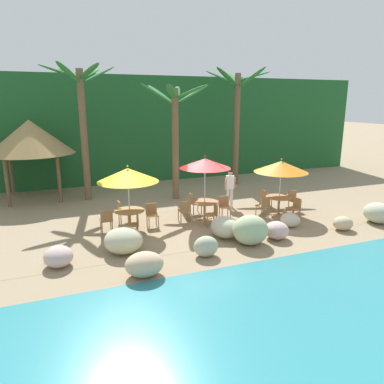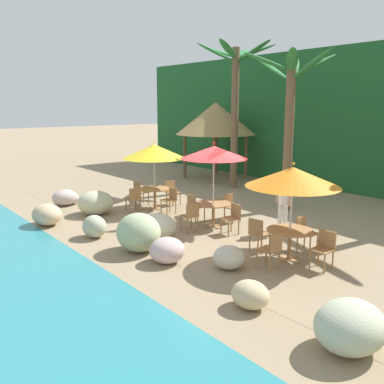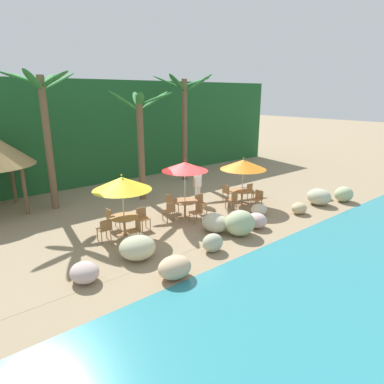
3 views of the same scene
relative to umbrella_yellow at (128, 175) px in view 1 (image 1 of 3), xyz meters
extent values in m
plane|color=#937F60|center=(3.07, -0.06, -2.04)|extent=(120.00, 120.00, 0.00)
cube|color=#937F60|center=(3.07, -0.06, -2.04)|extent=(18.00, 5.20, 0.01)
cube|color=#1E5628|center=(3.07, 8.94, 0.96)|extent=(28.00, 2.40, 6.00)
ellipsoid|color=#B4A4A9|center=(-2.53, -2.02, -1.82)|extent=(0.59, 0.54, 0.45)
ellipsoid|color=#ABBA8B|center=(3.39, -2.82, -1.55)|extent=(1.18, 1.09, 0.98)
ellipsoid|color=beige|center=(5.66, -1.87, -1.78)|extent=(0.72, 0.73, 0.53)
ellipsoid|color=#B1B496|center=(1.66, -3.17, -1.73)|extent=(0.76, 0.64, 0.63)
ellipsoid|color=#CEAD87|center=(-0.39, -3.74, -1.71)|extent=(1.05, 0.86, 0.66)
ellipsoid|color=#C1A9A3|center=(-2.52, -2.27, -1.75)|extent=(0.81, 0.92, 0.58)
ellipsoid|color=beige|center=(4.48, -2.73, -1.74)|extent=(0.81, 0.84, 0.61)
ellipsoid|color=#B9BC9C|center=(9.11, -2.73, -1.65)|extent=(1.01, 1.17, 0.79)
ellipsoid|color=#C8B284|center=(7.24, -2.88, -1.79)|extent=(0.73, 0.65, 0.51)
ellipsoid|color=#BEBA9E|center=(2.91, -1.95, -1.68)|extent=(0.97, 1.14, 0.72)
ellipsoid|color=#BDBE97|center=(-0.61, -1.99, -1.64)|extent=(1.19, 1.19, 0.80)
cylinder|color=silver|center=(0.00, 0.00, -0.97)|extent=(0.04, 0.04, 2.15)
cone|color=yellow|center=(0.00, 0.00, 0.00)|extent=(2.19, 2.19, 0.49)
sphere|color=yellow|center=(0.00, 0.00, 0.32)|extent=(0.07, 0.07, 0.07)
cube|color=#A37547|center=(0.00, 0.00, -2.03)|extent=(0.60, 0.12, 0.03)
cube|color=#A37547|center=(0.00, 0.00, -2.03)|extent=(0.12, 0.60, 0.03)
cylinder|color=#A37547|center=(0.00, 0.00, -1.67)|extent=(0.09, 0.09, 0.71)
cylinder|color=#A37547|center=(0.00, 0.00, -1.32)|extent=(1.10, 1.10, 0.03)
cylinder|color=#9E7042|center=(1.02, -0.21, -1.82)|extent=(0.04, 0.04, 0.45)
cylinder|color=#9E7042|center=(0.66, -0.20, -1.82)|extent=(0.04, 0.04, 0.45)
cylinder|color=#9E7042|center=(1.03, 0.14, -1.82)|extent=(0.04, 0.04, 0.45)
cylinder|color=#9E7042|center=(0.68, 0.16, -1.82)|extent=(0.04, 0.04, 0.45)
cube|color=#9E7042|center=(0.85, -0.03, -1.58)|extent=(0.43, 0.43, 0.03)
cube|color=#9E7042|center=(0.86, 0.17, -1.38)|extent=(0.42, 0.05, 0.42)
cylinder|color=#9E7042|center=(0.14, 1.04, -1.82)|extent=(0.04, 0.04, 0.45)
cylinder|color=#9E7042|center=(0.15, 0.68, -1.82)|extent=(0.04, 0.04, 0.45)
cylinder|color=#9E7042|center=(-0.22, 1.02, -1.82)|extent=(0.04, 0.04, 0.45)
cylinder|color=#9E7042|center=(-0.21, 0.66, -1.82)|extent=(0.04, 0.04, 0.45)
cube|color=#9E7042|center=(-0.04, 0.85, -1.58)|extent=(0.44, 0.44, 0.03)
cube|color=#9E7042|center=(-0.24, 0.84, -1.38)|extent=(0.05, 0.42, 0.42)
cylinder|color=#9E7042|center=(-1.03, 0.17, -1.82)|extent=(0.04, 0.04, 0.45)
cylinder|color=#9E7042|center=(-0.67, 0.18, -1.82)|extent=(0.04, 0.04, 0.45)
cylinder|color=#9E7042|center=(-1.03, -0.18, -1.82)|extent=(0.04, 0.04, 0.45)
cylinder|color=#9E7042|center=(-0.67, -0.18, -1.82)|extent=(0.04, 0.04, 0.45)
cube|color=#9E7042|center=(-0.85, 0.00, -1.58)|extent=(0.42, 0.42, 0.03)
cube|color=#9E7042|center=(-0.85, -0.20, -1.38)|extent=(0.42, 0.04, 0.42)
cylinder|color=#9E7042|center=(-0.30, -1.00, -1.82)|extent=(0.04, 0.04, 0.45)
cylinder|color=#9E7042|center=(-0.26, -0.65, -1.82)|extent=(0.04, 0.04, 0.45)
cylinder|color=#9E7042|center=(0.05, -1.04, -1.82)|extent=(0.04, 0.04, 0.45)
cylinder|color=#9E7042|center=(0.10, -0.69, -1.82)|extent=(0.04, 0.04, 0.45)
cube|color=#9E7042|center=(-0.10, -0.84, -1.58)|extent=(0.47, 0.47, 0.03)
cube|color=#9E7042|center=(0.10, -0.87, -1.38)|extent=(0.09, 0.42, 0.42)
cylinder|color=silver|center=(3.00, 0.07, -0.86)|extent=(0.04, 0.04, 2.37)
cone|color=red|center=(3.00, 0.07, 0.22)|extent=(1.98, 1.98, 0.37)
sphere|color=red|center=(3.00, 0.07, 0.49)|extent=(0.07, 0.07, 0.07)
cube|color=#A37547|center=(3.00, 0.07, -2.03)|extent=(0.60, 0.12, 0.03)
cube|color=#A37547|center=(3.00, 0.07, -2.03)|extent=(0.12, 0.60, 0.03)
cylinder|color=#A37547|center=(3.00, 0.07, -1.67)|extent=(0.09, 0.09, 0.71)
cylinder|color=#A37547|center=(3.00, 0.07, -1.32)|extent=(1.10, 1.10, 0.03)
cylinder|color=#9E7042|center=(4.00, -0.26, -1.82)|extent=(0.04, 0.04, 0.45)
cylinder|color=#9E7042|center=(3.64, -0.21, -1.82)|extent=(0.04, 0.04, 0.45)
cylinder|color=#9E7042|center=(4.05, 0.09, -1.82)|extent=(0.04, 0.04, 0.45)
cylinder|color=#9E7042|center=(3.69, 0.15, -1.82)|extent=(0.04, 0.04, 0.45)
cube|color=#9E7042|center=(3.84, -0.06, -1.58)|extent=(0.48, 0.48, 0.03)
cube|color=#9E7042|center=(3.87, 0.14, -1.38)|extent=(0.42, 0.10, 0.42)
cylinder|color=#9E7042|center=(3.14, 1.10, -1.82)|extent=(0.04, 0.04, 0.45)
cylinder|color=#9E7042|center=(3.15, 0.75, -1.82)|extent=(0.04, 0.04, 0.45)
cylinder|color=#9E7042|center=(2.78, 1.09, -1.82)|extent=(0.04, 0.04, 0.45)
cylinder|color=#9E7042|center=(2.80, 0.73, -1.82)|extent=(0.04, 0.04, 0.45)
cube|color=#9E7042|center=(2.97, 0.92, -1.58)|extent=(0.44, 0.44, 0.03)
cube|color=#9E7042|center=(2.77, 0.91, -1.38)|extent=(0.05, 0.42, 0.42)
cylinder|color=#9E7042|center=(1.99, 0.31, -1.82)|extent=(0.04, 0.04, 0.45)
cylinder|color=#9E7042|center=(2.34, 0.29, -1.82)|extent=(0.04, 0.04, 0.45)
cylinder|color=#9E7042|center=(1.97, -0.05, -1.82)|extent=(0.04, 0.04, 0.45)
cylinder|color=#9E7042|center=(2.32, -0.07, -1.82)|extent=(0.04, 0.04, 0.45)
cube|color=#9E7042|center=(2.16, 0.12, -1.58)|extent=(0.44, 0.44, 0.03)
cube|color=#9E7042|center=(2.14, -0.08, -1.38)|extent=(0.42, 0.06, 0.42)
cylinder|color=#9E7042|center=(2.68, -0.93, -1.82)|extent=(0.04, 0.04, 0.45)
cylinder|color=#9E7042|center=(2.73, -0.57, -1.82)|extent=(0.04, 0.04, 0.45)
cylinder|color=#9E7042|center=(3.04, -0.98, -1.82)|extent=(0.04, 0.04, 0.45)
cylinder|color=#9E7042|center=(3.09, -0.62, -1.82)|extent=(0.04, 0.04, 0.45)
cube|color=#9E7042|center=(2.89, -0.77, -1.58)|extent=(0.47, 0.47, 0.03)
cube|color=#9E7042|center=(3.08, -0.80, -1.38)|extent=(0.09, 0.42, 0.42)
cylinder|color=silver|center=(6.18, -0.38, -0.99)|extent=(0.04, 0.04, 2.11)
cone|color=orange|center=(6.18, -0.38, -0.04)|extent=(2.18, 2.18, 0.45)
sphere|color=orange|center=(6.18, -0.38, 0.27)|extent=(0.07, 0.07, 0.07)
cube|color=#A37547|center=(6.18, -0.38, -2.03)|extent=(0.60, 0.12, 0.03)
cube|color=#A37547|center=(6.18, -0.38, -2.03)|extent=(0.12, 0.60, 0.03)
cylinder|color=#A37547|center=(6.18, -0.38, -1.67)|extent=(0.09, 0.09, 0.71)
cylinder|color=#A37547|center=(6.18, -0.38, -1.32)|extent=(1.10, 1.10, 0.03)
cylinder|color=#9E7042|center=(7.21, -0.50, -1.82)|extent=(0.04, 0.04, 0.45)
cylinder|color=#9E7042|center=(6.86, -0.52, -1.82)|extent=(0.04, 0.04, 0.45)
cylinder|color=#9E7042|center=(7.19, -0.14, -1.82)|extent=(0.04, 0.04, 0.45)
cylinder|color=#9E7042|center=(6.84, -0.16, -1.82)|extent=(0.04, 0.04, 0.45)
cube|color=#9E7042|center=(7.02, -0.33, -1.58)|extent=(0.44, 0.44, 0.03)
cube|color=#9E7042|center=(7.01, -0.13, -1.38)|extent=(0.42, 0.06, 0.42)
cylinder|color=#9E7042|center=(6.25, 0.66, -1.82)|extent=(0.04, 0.04, 0.45)
cylinder|color=#9E7042|center=(6.28, 0.31, -1.82)|extent=(0.04, 0.04, 0.45)
cylinder|color=#9E7042|center=(5.89, 0.63, -1.82)|extent=(0.04, 0.04, 0.45)
cylinder|color=#9E7042|center=(5.93, 0.27, -1.82)|extent=(0.04, 0.04, 0.45)
cube|color=#9E7042|center=(6.09, 0.47, -1.58)|extent=(0.46, 0.46, 0.03)
cube|color=#9E7042|center=(5.89, 0.45, -1.38)|extent=(0.08, 0.42, 0.42)
cylinder|color=#9E7042|center=(5.13, -0.30, -1.82)|extent=(0.04, 0.04, 0.45)
cylinder|color=#9E7042|center=(5.49, -0.27, -1.82)|extent=(0.04, 0.04, 0.45)
cylinder|color=#9E7042|center=(5.17, -0.66, -1.82)|extent=(0.04, 0.04, 0.45)
cylinder|color=#9E7042|center=(5.53, -0.62, -1.82)|extent=(0.04, 0.04, 0.45)
cube|color=#9E7042|center=(5.33, -0.46, -1.58)|extent=(0.46, 0.46, 0.03)
cube|color=#9E7042|center=(5.35, -0.66, -1.38)|extent=(0.42, 0.08, 0.42)
cylinder|color=#9E7042|center=(6.09, -1.42, -1.82)|extent=(0.04, 0.04, 0.45)
cylinder|color=#9E7042|center=(6.06, -1.06, -1.82)|extent=(0.04, 0.04, 0.45)
cylinder|color=#9E7042|center=(6.44, -1.39, -1.82)|extent=(0.04, 0.04, 0.45)
cylinder|color=#9E7042|center=(6.41, -1.03, -1.82)|extent=(0.04, 0.04, 0.45)
cube|color=#9E7042|center=(6.25, -1.22, -1.58)|extent=(0.45, 0.45, 0.03)
cube|color=#9E7042|center=(6.45, -1.21, -1.38)|extent=(0.07, 0.42, 0.42)
cylinder|color=brown|center=(-1.00, 4.92, 0.95)|extent=(0.32, 0.32, 6.00)
ellipsoid|color=#2D7A38|center=(-0.15, 5.07, 3.73)|extent=(1.64, 0.65, 0.87)
ellipsoid|color=#2D7A38|center=(-0.47, 5.60, 3.79)|extent=(1.30, 1.55, 0.68)
ellipsoid|color=#2D7A38|center=(-1.39, 5.68, 3.81)|extent=(1.10, 1.66, 0.60)
ellipsoid|color=#2D7A38|center=(-1.86, 4.89, 3.80)|extent=(1.69, 0.41, 0.63)
ellipsoid|color=#2D7A38|center=(-1.51, 4.22, 3.73)|extent=(1.24, 1.51, 0.85)
ellipsoid|color=#2D7A38|center=(-0.66, 4.12, 3.79)|extent=(0.98, 1.68, 0.68)
cylinder|color=brown|center=(2.98, 3.54, 0.54)|extent=(0.32, 0.32, 5.16)
ellipsoid|color=#2D7A38|center=(3.84, 3.49, 2.87)|extent=(1.58, 0.45, 0.92)
ellipsoid|color=#2D7A38|center=(3.33, 4.33, 2.91)|extent=(0.97, 1.62, 0.82)
ellipsoid|color=#2D7A38|center=(2.51, 4.26, 2.86)|extent=(1.15, 1.50, 0.94)
ellipsoid|color=#2D7A38|center=(2.13, 3.47, 2.85)|extent=(1.56, 0.48, 0.97)
ellipsoid|color=#2D7A38|center=(2.58, 2.79, 2.96)|extent=(1.10, 1.64, 0.66)
ellipsoid|color=#2D7A38|center=(3.51, 2.86, 2.96)|extent=(1.30, 1.53, 0.66)
cylinder|color=brown|center=(7.16, 5.34, 0.98)|extent=(0.32, 0.32, 6.05)
ellipsoid|color=#2D7A38|center=(8.11, 5.26, 3.88)|extent=(1.90, 0.52, 0.59)
ellipsoid|color=#2D7A38|center=(7.30, 6.29, 3.80)|extent=(0.61, 1.83, 0.85)
ellipsoid|color=#2D7A38|center=(6.45, 5.98, 3.81)|extent=(1.59, 1.47, 0.83)
ellipsoid|color=#2D7A38|center=(6.31, 4.93, 3.78)|extent=(1.75, 1.10, 0.93)
ellipsoid|color=#2D7A38|center=(7.51, 4.46, 3.75)|extent=(0.96, 1.74, 1.03)
cylinder|color=brown|center=(-4.40, 7.02, -0.94)|extent=(0.16, 0.16, 2.20)
cylinder|color=brown|center=(-2.24, 7.02, -0.94)|extent=(0.16, 0.16, 2.20)
cylinder|color=brown|center=(-4.40, 4.86, -0.94)|extent=(0.16, 0.16, 2.20)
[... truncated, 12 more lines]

